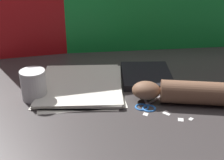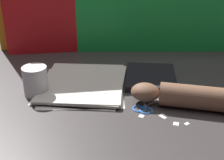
{
  "view_description": "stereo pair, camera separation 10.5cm",
  "coord_description": "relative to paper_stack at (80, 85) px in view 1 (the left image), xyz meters",
  "views": [
    {
      "loc": [
        -0.02,
        -0.96,
        0.52
      ],
      "look_at": [
        0.04,
        -0.01,
        0.06
      ],
      "focal_mm": 50.0,
      "sensor_mm": 36.0,
      "label": 1
    },
    {
      "loc": [
        0.09,
        -0.96,
        0.52
      ],
      "look_at": [
        0.04,
        -0.01,
        0.06
      ],
      "focal_mm": 50.0,
      "sensor_mm": 36.0,
      "label": 2
    }
  ],
  "objects": [
    {
      "name": "scissors",
      "position": [
        0.22,
        -0.14,
        -0.0
      ],
      "size": [
        0.13,
        0.14,
        0.01
      ],
      "color": "silver",
      "rests_on": "ground_plane"
    },
    {
      "name": "ground_plane",
      "position": [
        0.07,
        -0.06,
        -0.01
      ],
      "size": [
        6.0,
        6.0,
        0.0
      ],
      "primitive_type": "plane",
      "color": "#3D3838"
    },
    {
      "name": "paper_scrap_side",
      "position": [
        0.31,
        -0.24,
        -0.01
      ],
      "size": [
        0.02,
        0.02,
        0.0
      ],
      "color": "white",
      "rests_on": "ground_plane"
    },
    {
      "name": "backdrop_panel_right",
      "position": [
        0.32,
        0.39,
        0.19
      ],
      "size": [
        0.8,
        0.06,
        0.41
      ],
      "color": "green",
      "rests_on": "ground_plane"
    },
    {
      "name": "hand_forearm",
      "position": [
        0.36,
        -0.13,
        0.03
      ],
      "size": [
        0.36,
        0.14,
        0.08
      ],
      "color": "brown",
      "rests_on": "ground_plane"
    },
    {
      "name": "backdrop_panel_left",
      "position": [
        -0.18,
        0.39,
        0.22
      ],
      "size": [
        0.53,
        0.05,
        0.47
      ],
      "color": "orange",
      "rests_on": "ground_plane"
    },
    {
      "name": "paper_scrap_far",
      "position": [
        0.27,
        -0.2,
        -0.01
      ],
      "size": [
        0.03,
        0.03,
        0.0
      ],
      "color": "white",
      "rests_on": "ground_plane"
    },
    {
      "name": "paper_stack",
      "position": [
        0.0,
        0.0,
        0.0
      ],
      "size": [
        0.32,
        0.36,
        0.02
      ],
      "color": "white",
      "rests_on": "ground_plane"
    },
    {
      "name": "paper_scrap_near",
      "position": [
        0.34,
        -0.23,
        -0.01
      ],
      "size": [
        0.02,
        0.02,
        0.0
      ],
      "color": "white",
      "rests_on": "ground_plane"
    },
    {
      "name": "paper_scrap_mid",
      "position": [
        0.21,
        -0.2,
        -0.01
      ],
      "size": [
        0.02,
        0.02,
        0.0
      ],
      "color": "white",
      "rests_on": "ground_plane"
    },
    {
      "name": "mug",
      "position": [
        -0.15,
        -0.07,
        0.04
      ],
      "size": [
        0.08,
        0.08,
        0.1
      ],
      "color": "white",
      "rests_on": "ground_plane"
    },
    {
      "name": "book_closed",
      "position": [
        0.25,
        0.06,
        0.0
      ],
      "size": [
        0.19,
        0.23,
        0.02
      ],
      "color": "black",
      "rests_on": "ground_plane"
    }
  ]
}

